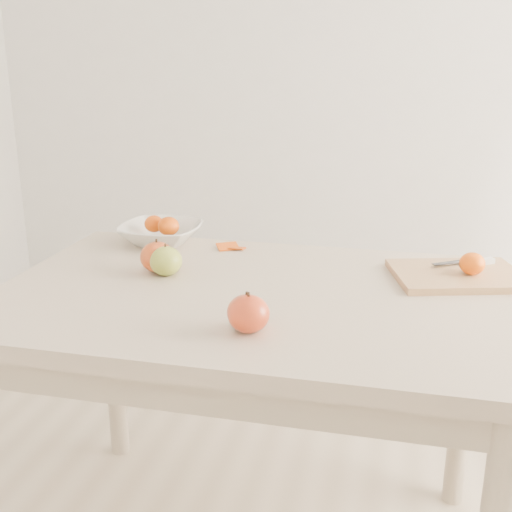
# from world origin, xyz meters

# --- Properties ---
(table) EXTENTS (1.20, 0.80, 0.75)m
(table) POSITION_xyz_m (0.00, 0.00, 0.65)
(table) COLOR #C7B196
(table) RESTS_ON ground
(cutting_board) EXTENTS (0.36, 0.30, 0.02)m
(cutting_board) POSITION_xyz_m (0.48, 0.20, 0.76)
(cutting_board) COLOR tan
(cutting_board) RESTS_ON table
(board_tangerine) EXTENTS (0.06, 0.06, 0.05)m
(board_tangerine) POSITION_xyz_m (0.51, 0.19, 0.80)
(board_tangerine) COLOR #E34508
(board_tangerine) RESTS_ON cutting_board
(fruit_bowl) EXTENTS (0.23, 0.23, 0.06)m
(fruit_bowl) POSITION_xyz_m (-0.35, 0.33, 0.78)
(fruit_bowl) COLOR silver
(fruit_bowl) RESTS_ON table
(bowl_tangerine_near) EXTENTS (0.06, 0.06, 0.05)m
(bowl_tangerine_near) POSITION_xyz_m (-0.38, 0.34, 0.80)
(bowl_tangerine_near) COLOR #D64D07
(bowl_tangerine_near) RESTS_ON fruit_bowl
(bowl_tangerine_far) EXTENTS (0.06, 0.06, 0.05)m
(bowl_tangerine_far) POSITION_xyz_m (-0.32, 0.31, 0.81)
(bowl_tangerine_far) COLOR #CD5107
(bowl_tangerine_far) RESTS_ON fruit_bowl
(orange_peel_a) EXTENTS (0.07, 0.07, 0.01)m
(orange_peel_a) POSITION_xyz_m (-0.15, 0.31, 0.75)
(orange_peel_a) COLOR #D7510F
(orange_peel_a) RESTS_ON table
(orange_peel_b) EXTENTS (0.05, 0.04, 0.01)m
(orange_peel_b) POSITION_xyz_m (-0.12, 0.31, 0.75)
(orange_peel_b) COLOR #D24D0E
(orange_peel_b) RESTS_ON table
(paring_knife) EXTENTS (0.16, 0.09, 0.01)m
(paring_knife) POSITION_xyz_m (0.53, 0.27, 0.78)
(paring_knife) COLOR white
(paring_knife) RESTS_ON cutting_board
(apple_green) EXTENTS (0.08, 0.08, 0.07)m
(apple_green) POSITION_xyz_m (-0.23, 0.06, 0.79)
(apple_green) COLOR olive
(apple_green) RESTS_ON table
(apple_red_c) EXTENTS (0.08, 0.08, 0.08)m
(apple_red_c) POSITION_xyz_m (0.05, -0.23, 0.79)
(apple_red_c) COLOR maroon
(apple_red_c) RESTS_ON table
(apple_red_b) EXTENTS (0.09, 0.09, 0.08)m
(apple_red_b) POSITION_xyz_m (-0.27, 0.08, 0.79)
(apple_red_b) COLOR maroon
(apple_red_b) RESTS_ON table
(apple_red_e) EXTENTS (0.08, 0.08, 0.07)m
(apple_red_e) POSITION_xyz_m (0.04, -0.22, 0.79)
(apple_red_e) COLOR #A31A0D
(apple_red_e) RESTS_ON table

